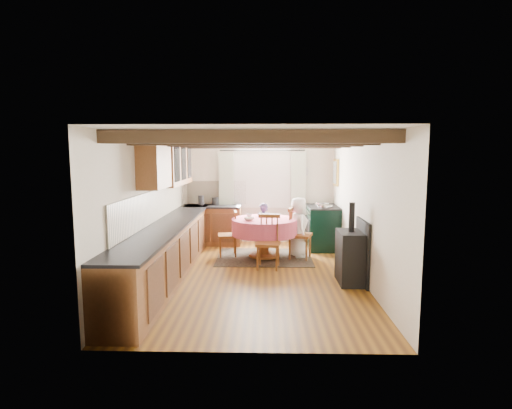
{
  "coord_description": "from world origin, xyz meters",
  "views": [
    {
      "loc": [
        0.19,
        -6.77,
        2.1
      ],
      "look_at": [
        0.0,
        0.8,
        1.15
      ],
      "focal_mm": 28.01,
      "sensor_mm": 36.0,
      "label": 1
    }
  ],
  "objects_px": {
    "dining_table": "(264,238)",
    "chair_near": "(268,242)",
    "chair_right": "(300,233)",
    "child_right": "(298,227)",
    "child_far": "(263,227)",
    "chair_left": "(228,234)",
    "aga_range": "(323,227)",
    "cup": "(249,216)",
    "cast_iron_stove": "(351,243)"
  },
  "relations": [
    {
      "from": "child_right",
      "to": "dining_table",
      "type": "bearing_deg",
      "value": 86.68
    },
    {
      "from": "chair_right",
      "to": "child_far",
      "type": "distance_m",
      "value": 1.02
    },
    {
      "from": "child_right",
      "to": "chair_right",
      "type": "bearing_deg",
      "value": -179.4
    },
    {
      "from": "dining_table",
      "to": "chair_left",
      "type": "distance_m",
      "value": 0.77
    },
    {
      "from": "dining_table",
      "to": "child_far",
      "type": "height_order",
      "value": "child_far"
    },
    {
      "from": "aga_range",
      "to": "child_far",
      "type": "distance_m",
      "value": 1.36
    },
    {
      "from": "chair_near",
      "to": "dining_table",
      "type": "bearing_deg",
      "value": 102.32
    },
    {
      "from": "chair_left",
      "to": "cup",
      "type": "xyz_separation_m",
      "value": [
        0.46,
        -0.11,
        0.38
      ]
    },
    {
      "from": "cast_iron_stove",
      "to": "chair_near",
      "type": "bearing_deg",
      "value": 149.29
    },
    {
      "from": "chair_near",
      "to": "aga_range",
      "type": "height_order",
      "value": "chair_near"
    },
    {
      "from": "chair_near",
      "to": "cup",
      "type": "bearing_deg",
      "value": 123.14
    },
    {
      "from": "child_right",
      "to": "child_far",
      "type": "bearing_deg",
      "value": 43.3
    },
    {
      "from": "child_far",
      "to": "child_right",
      "type": "bearing_deg",
      "value": 135.33
    },
    {
      "from": "aga_range",
      "to": "child_far",
      "type": "xyz_separation_m",
      "value": [
        -1.34,
        -0.25,
        0.04
      ]
    },
    {
      "from": "chair_left",
      "to": "chair_right",
      "type": "distance_m",
      "value": 1.5
    },
    {
      "from": "chair_right",
      "to": "dining_table",
      "type": "bearing_deg",
      "value": 102.57
    },
    {
      "from": "aga_range",
      "to": "cast_iron_stove",
      "type": "relative_size",
      "value": 0.8
    },
    {
      "from": "cup",
      "to": "cast_iron_stove",
      "type": "bearing_deg",
      "value": -42.41
    },
    {
      "from": "aga_range",
      "to": "cup",
      "type": "distance_m",
      "value": 1.88
    },
    {
      "from": "chair_near",
      "to": "cast_iron_stove",
      "type": "height_order",
      "value": "cast_iron_stove"
    },
    {
      "from": "child_right",
      "to": "cup",
      "type": "bearing_deg",
      "value": 85.43
    },
    {
      "from": "chair_right",
      "to": "aga_range",
      "type": "height_order",
      "value": "chair_right"
    },
    {
      "from": "chair_near",
      "to": "chair_left",
      "type": "relative_size",
      "value": 1.06
    },
    {
      "from": "cast_iron_stove",
      "to": "cup",
      "type": "distance_m",
      "value": 2.35
    },
    {
      "from": "chair_near",
      "to": "cast_iron_stove",
      "type": "distance_m",
      "value": 1.58
    },
    {
      "from": "child_right",
      "to": "cup",
      "type": "xyz_separation_m",
      "value": [
        -1.01,
        -0.09,
        0.24
      ]
    },
    {
      "from": "child_right",
      "to": "chair_left",
      "type": "bearing_deg",
      "value": 79.72
    },
    {
      "from": "aga_range",
      "to": "cup",
      "type": "xyz_separation_m",
      "value": [
        -1.62,
        -0.89,
        0.37
      ]
    },
    {
      "from": "chair_left",
      "to": "child_far",
      "type": "xyz_separation_m",
      "value": [
        0.73,
        0.53,
        0.05
      ]
    },
    {
      "from": "cast_iron_stove",
      "to": "child_far",
      "type": "height_order",
      "value": "cast_iron_stove"
    },
    {
      "from": "chair_left",
      "to": "child_right",
      "type": "distance_m",
      "value": 1.47
    },
    {
      "from": "cup",
      "to": "chair_left",
      "type": "bearing_deg",
      "value": 166.84
    },
    {
      "from": "dining_table",
      "to": "child_right",
      "type": "relative_size",
      "value": 1.08
    },
    {
      "from": "chair_near",
      "to": "child_far",
      "type": "distance_m",
      "value": 1.42
    },
    {
      "from": "child_right",
      "to": "cup",
      "type": "relative_size",
      "value": 11.34
    },
    {
      "from": "dining_table",
      "to": "aga_range",
      "type": "xyz_separation_m",
      "value": [
        1.31,
        0.88,
        0.09
      ]
    },
    {
      "from": "chair_near",
      "to": "cup",
      "type": "height_order",
      "value": "chair_near"
    },
    {
      "from": "chair_right",
      "to": "chair_left",
      "type": "bearing_deg",
      "value": 101.43
    },
    {
      "from": "chair_right",
      "to": "child_right",
      "type": "xyz_separation_m",
      "value": [
        -0.02,
        0.14,
        0.09
      ]
    },
    {
      "from": "chair_near",
      "to": "child_far",
      "type": "xyz_separation_m",
      "value": [
        -0.1,
        1.42,
        0.03
      ]
    },
    {
      "from": "cast_iron_stove",
      "to": "child_right",
      "type": "distance_m",
      "value": 1.82
    },
    {
      "from": "dining_table",
      "to": "chair_right",
      "type": "bearing_deg",
      "value": -4.9
    },
    {
      "from": "chair_left",
      "to": "chair_right",
      "type": "xyz_separation_m",
      "value": [
        1.49,
        -0.16,
        0.05
      ]
    },
    {
      "from": "aga_range",
      "to": "child_right",
      "type": "bearing_deg",
      "value": -127.4
    },
    {
      "from": "aga_range",
      "to": "child_right",
      "type": "relative_size",
      "value": 0.86
    },
    {
      "from": "cast_iron_stove",
      "to": "cup",
      "type": "relative_size",
      "value": 12.23
    },
    {
      "from": "chair_right",
      "to": "cup",
      "type": "height_order",
      "value": "chair_right"
    },
    {
      "from": "dining_table",
      "to": "chair_near",
      "type": "distance_m",
      "value": 0.8
    },
    {
      "from": "chair_left",
      "to": "dining_table",
      "type": "bearing_deg",
      "value": 74.82
    },
    {
      "from": "dining_table",
      "to": "chair_near",
      "type": "height_order",
      "value": "chair_near"
    }
  ]
}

